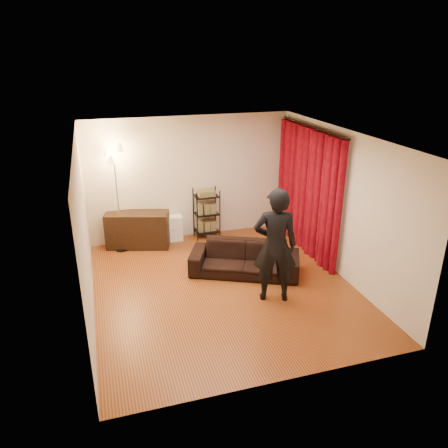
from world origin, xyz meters
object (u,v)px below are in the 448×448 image
object	(u,v)px
wire_shelf	(207,214)
floor_lamp	(118,200)
sofa	(245,259)
person	(275,246)
storage_boxes	(174,228)
media_cabinet	(138,230)

from	to	relation	value
wire_shelf	floor_lamp	xyz separation A→B (m)	(-1.90, -0.10, 0.54)
sofa	floor_lamp	world-z (taller)	floor_lamp
sofa	person	world-z (taller)	person
storage_boxes	floor_lamp	size ratio (longest dim) A/B	0.26
person	media_cabinet	xyz separation A→B (m)	(-1.96, 2.81, -0.61)
storage_boxes	wire_shelf	xyz separation A→B (m)	(0.73, -0.03, 0.28)
sofa	storage_boxes	bearing A→B (deg)	142.13
sofa	wire_shelf	world-z (taller)	wire_shelf
wire_shelf	floor_lamp	distance (m)	1.98
sofa	media_cabinet	xyz separation A→B (m)	(-1.79, 1.81, 0.09)
person	storage_boxes	size ratio (longest dim) A/B	3.48
storage_boxes	media_cabinet	bearing A→B (deg)	-173.46
sofa	floor_lamp	distance (m)	2.90
sofa	wire_shelf	size ratio (longest dim) A/B	1.80
person	wire_shelf	bearing A→B (deg)	-64.19
person	sofa	bearing A→B (deg)	-62.86
person	floor_lamp	bearing A→B (deg)	-32.46
person	wire_shelf	size ratio (longest dim) A/B	1.75
storage_boxes	person	bearing A→B (deg)	-68.41
media_cabinet	storage_boxes	xyz separation A→B (m)	(0.81, 0.09, -0.10)
sofa	person	xyz separation A→B (m)	(0.17, -1.00, 0.69)
floor_lamp	sofa	bearing A→B (deg)	-39.44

